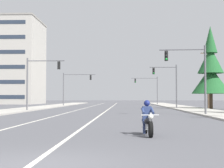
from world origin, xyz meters
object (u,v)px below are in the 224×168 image
apartment_building_far_left_block (4,62)px  utility_pole_right_far (208,78)px  traffic_signal_mid_left (73,84)px  traffic_signal_near_left (38,76)px  traffic_signal_far_right (150,86)px  traffic_signal_near_right (192,70)px  motorcycle_with_rider (148,121)px  conifer_tree_right_verge_far (211,71)px  traffic_signal_mid_right (169,80)px

apartment_building_far_left_block → utility_pole_right_far: bearing=-39.6°
traffic_signal_mid_left → traffic_signal_near_left: bearing=-91.2°
traffic_signal_far_right → apartment_building_far_left_block: apartment_building_far_left_block is taller
traffic_signal_near_left → traffic_signal_near_right: bearing=-29.4°
traffic_signal_near_right → traffic_signal_far_right: 45.95m
traffic_signal_near_left → traffic_signal_far_right: 40.06m
apartment_building_far_left_block → traffic_signal_near_right: bearing=-57.1°
motorcycle_with_rider → traffic_signal_near_right: 17.77m
traffic_signal_near_right → apartment_building_far_left_block: apartment_building_far_left_block is taller
motorcycle_with_rider → apartment_building_far_left_block: apartment_building_far_left_block is taller
motorcycle_with_rider → utility_pole_right_far: utility_pole_right_far is taller
traffic_signal_near_right → traffic_signal_mid_left: same height
motorcycle_with_rider → traffic_signal_far_right: size_ratio=0.35×
traffic_signal_near_right → conifer_tree_right_verge_far: bearing=71.2°
traffic_signal_mid_right → traffic_signal_far_right: (-0.70, 27.88, 0.12)m
traffic_signal_mid_left → apartment_building_far_left_block: bearing=132.3°
utility_pole_right_far → traffic_signal_mid_left: bearing=150.5°
traffic_signal_far_right → apartment_building_far_left_block: bearing=163.7°
traffic_signal_far_right → motorcycle_with_rider: bearing=-94.2°
traffic_signal_mid_right → traffic_signal_mid_left: size_ratio=1.00×
traffic_signal_near_right → traffic_signal_mid_right: 18.07m
traffic_signal_mid_right → motorcycle_with_rider: bearing=-98.6°
traffic_signal_near_left → conifer_tree_right_verge_far: bearing=20.1°
traffic_signal_mid_right → utility_pole_right_far: (6.13, 2.87, 0.45)m
utility_pole_right_far → apartment_building_far_left_block: size_ratio=0.40×
traffic_signal_mid_right → apartment_building_far_left_block: bearing=133.8°
traffic_signal_near_left → traffic_signal_mid_left: bearing=88.8°
traffic_signal_mid_right → apartment_building_far_left_block: (-36.86, 38.49, 6.63)m
traffic_signal_mid_right → conifer_tree_right_verge_far: size_ratio=0.54×
traffic_signal_near_left → conifer_tree_right_verge_far: (21.83, 7.98, 1.16)m
traffic_signal_near_left → utility_pole_right_far: bearing=28.0°
traffic_signal_near_right → conifer_tree_right_verge_far: size_ratio=0.54×
traffic_signal_far_right → apartment_building_far_left_block: 38.24m
traffic_signal_far_right → utility_pole_right_far: 25.93m
traffic_signal_mid_right → conifer_tree_right_verge_far: (5.56, -1.05, 1.20)m
utility_pole_right_far → conifer_tree_right_verge_far: size_ratio=0.75×
motorcycle_with_rider → traffic_signal_mid_right: bearing=81.4°
traffic_signal_near_right → traffic_signal_mid_right: bearing=89.3°
traffic_signal_mid_right → utility_pole_right_far: bearing=25.1°
traffic_signal_mid_left → conifer_tree_right_verge_far: conifer_tree_right_verge_far is taller
conifer_tree_right_verge_far → traffic_signal_mid_right: bearing=169.3°
traffic_signal_near_left → traffic_signal_mid_left: size_ratio=1.00×
motorcycle_with_rider → conifer_tree_right_verge_far: bearing=72.2°
traffic_signal_mid_left → traffic_signal_far_right: (15.04, 12.63, -0.01)m
traffic_signal_mid_right → apartment_building_far_left_block: apartment_building_far_left_block is taller
apartment_building_far_left_block → traffic_signal_mid_left: bearing=-47.7°
utility_pole_right_far → conifer_tree_right_verge_far: bearing=-98.4°
traffic_signal_mid_left → apartment_building_far_left_block: (-21.12, 23.24, 6.50)m
conifer_tree_right_verge_far → motorcycle_with_rider: bearing=-107.8°
motorcycle_with_rider → traffic_signal_mid_right: size_ratio=0.35×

